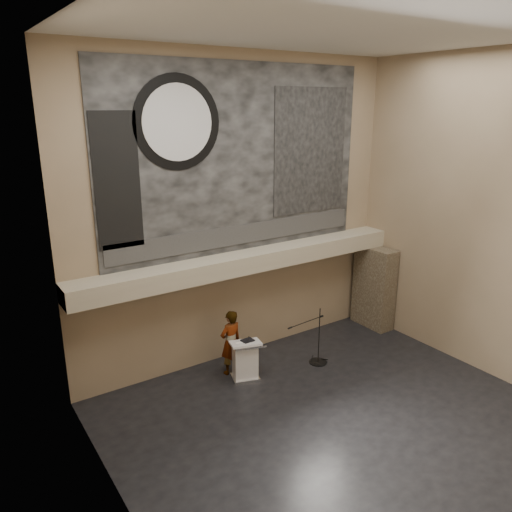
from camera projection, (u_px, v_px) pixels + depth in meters
floor at (331, 417)px, 11.86m from camera, size 10.00×10.00×0.00m
ceiling at (350, 28)px, 9.37m from camera, size 10.00×10.00×0.00m
wall_back at (240, 213)px, 13.79m from camera, size 10.00×0.02×8.50m
wall_left at (107, 293)px, 7.96m from camera, size 0.02×8.00×8.50m
wall_right at (479, 217)px, 13.27m from camera, size 0.02×8.00×8.50m
soffit at (248, 261)px, 13.86m from camera, size 10.00×0.80×0.50m
sprinkler_left at (198, 282)px, 13.05m from camera, size 0.04×0.04×0.06m
sprinkler_right at (302, 260)px, 14.91m from camera, size 0.04×0.04×0.06m
banner at (240, 160)px, 13.35m from camera, size 8.00×0.05×5.00m
banner_text_strip at (242, 234)px, 13.91m from camera, size 7.76×0.02×0.55m
banner_clock_rim at (178, 123)px, 12.07m from camera, size 2.30×0.02×2.30m
banner_clock_face at (178, 123)px, 12.05m from camera, size 1.84×0.02×1.84m
banner_building_print at (310, 152)px, 14.56m from camera, size 2.60×0.02×3.60m
banner_brick_print at (117, 182)px, 11.60m from camera, size 1.10×0.02×3.20m
stone_pier at (374, 287)px, 16.44m from camera, size 0.60×1.40×2.70m
lectern at (245, 360)px, 13.36m from camera, size 0.93×0.78×1.14m
binder at (248, 340)px, 13.24m from camera, size 0.33×0.27×0.04m
papers at (241, 344)px, 13.07m from camera, size 0.25×0.31×0.00m
speaker_person at (231, 342)px, 13.57m from camera, size 0.72×0.52×1.84m
mic_stand at (317, 355)px, 14.27m from camera, size 1.45×0.52×1.68m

